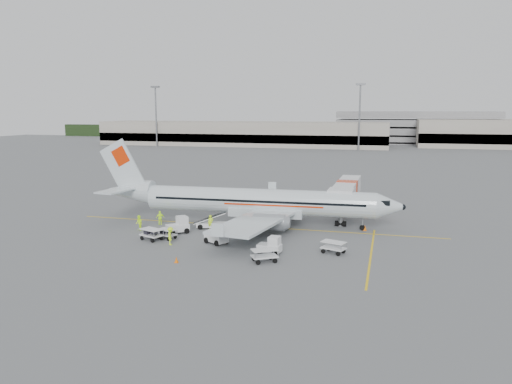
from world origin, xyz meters
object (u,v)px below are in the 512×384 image
aircraft (259,184)px  jet_bridge (347,198)px  tug_aft (177,225)px  tug_fore (269,245)px  tug_mid (216,235)px  belt_loader (211,218)px

aircraft → jet_bridge: size_ratio=2.06×
tug_aft → tug_fore: bearing=-65.3°
jet_bridge → tug_aft: 22.48m
tug_mid → tug_aft: bearing=-178.5°
jet_bridge → tug_fore: 20.20m
aircraft → jet_bridge: bearing=38.0°
belt_loader → tug_fore: belt_loader is taller
jet_bridge → tug_fore: bearing=-105.0°
tug_aft → aircraft: bearing=-3.7°
belt_loader → tug_fore: (8.86, -8.23, -0.38)m
aircraft → belt_loader: aircraft is taller
aircraft → tug_fore: 12.54m
belt_loader → tug_mid: (2.77, -6.14, -0.31)m
belt_loader → tug_aft: (-2.86, -3.15, -0.30)m
tug_fore → tug_aft: tug_aft is taller
tug_fore → tug_aft: bearing=162.8°
aircraft → tug_mid: aircraft is taller
jet_bridge → belt_loader: bearing=-141.3°
jet_bridge → tug_mid: size_ratio=7.25×
tug_fore → tug_mid: size_ratio=0.92×
jet_bridge → tug_fore: jet_bridge is taller
aircraft → tug_fore: size_ratio=16.20×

